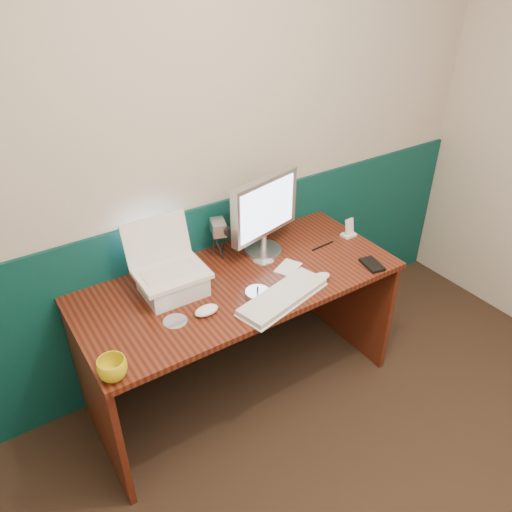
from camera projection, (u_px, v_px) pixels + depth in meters
back_wall at (217, 156)px, 2.49m from camera, size 3.50×0.04×2.50m
wainscot at (224, 279)px, 2.89m from camera, size 3.48×0.02×1.00m
desk at (241, 337)px, 2.66m from camera, size 1.60×0.70×0.75m
laptop_riser at (173, 284)px, 2.34m from camera, size 0.28×0.24×0.10m
laptop at (169, 251)px, 2.24m from camera, size 0.32×0.25×0.27m
monitor at (263, 215)px, 2.56m from camera, size 0.46×0.23×0.44m
keyboard at (283, 297)px, 2.31m from camera, size 0.49×0.26×0.03m
mouse_right at (321, 277)px, 2.45m from camera, size 0.10×0.07×0.03m
mouse_left at (206, 310)px, 2.22m from camera, size 0.12×0.07×0.04m
mug at (112, 369)px, 1.89m from camera, size 0.13×0.13×0.09m
camcorder at (219, 239)px, 2.59m from camera, size 0.12×0.15×0.20m
cd_spindle at (258, 293)px, 2.34m from camera, size 0.12×0.12×0.02m
cd_loose_a at (175, 321)px, 2.19m from camera, size 0.11×0.11×0.00m
cd_loose_b at (263, 260)px, 2.60m from camera, size 0.11×0.11×0.00m
pen at (323, 246)px, 2.72m from camera, size 0.15×0.02×0.01m
papers at (288, 267)px, 2.54m from camera, size 0.17×0.15×0.00m
dock at (348, 235)px, 2.81m from camera, size 0.08×0.06×0.01m
music_player at (349, 227)px, 2.78m from camera, size 0.05×0.03×0.09m
pda at (372, 265)px, 2.55m from camera, size 0.10×0.15×0.02m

